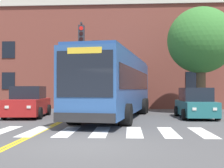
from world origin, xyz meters
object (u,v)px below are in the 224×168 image
Objects in this scene: car_red_near_lane at (28,103)px; car_teal_far_lane at (196,104)px; street_tree_curbside_large at (201,41)px; car_grey_behind_bus at (122,96)px; traffic_light_overhead at (83,53)px; city_bus at (116,85)px.

car_teal_far_lane is (9.59, 0.04, -0.03)m from car_red_near_lane.
car_red_near_lane is at bearing -162.64° from street_tree_curbside_large.
car_grey_behind_bus is 0.83× the size of traffic_light_overhead.
traffic_light_overhead reaches higher than city_bus.
street_tree_curbside_large reaches higher than traffic_light_overhead.
street_tree_curbside_large is at bearing 72.74° from car_teal_far_lane.
street_tree_curbside_large is at bearing 17.36° from car_red_near_lane.
traffic_light_overhead is (-2.12, 1.32, 1.98)m from city_bus.
car_teal_far_lane is 0.70× the size of traffic_light_overhead.
car_red_near_lane is at bearing -156.23° from traffic_light_overhead.
street_tree_curbside_large is (5.51, 3.33, 2.96)m from city_bus.
traffic_light_overhead is 0.82× the size of street_tree_curbside_large.
street_tree_curbside_large is (7.63, 2.01, 0.99)m from traffic_light_overhead.
car_teal_far_lane is at bearing 0.57° from city_bus.
car_red_near_lane is 10.58m from car_grey_behind_bus.
city_bus is 9.27m from car_grey_behind_bus.
car_red_near_lane is at bearing 179.92° from city_bus.
city_bus is 2.78× the size of car_red_near_lane.
street_tree_curbside_large is (10.61, 3.32, 4.03)m from car_red_near_lane.
traffic_light_overhead is at bearing 169.09° from car_teal_far_lane.
street_tree_curbside_large is (5.44, -5.91, 3.79)m from car_grey_behind_bus.
car_grey_behind_bus is 8.88m from street_tree_curbside_large.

